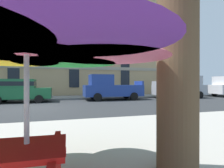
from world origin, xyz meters
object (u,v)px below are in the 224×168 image
at_px(sedan_green, 20,90).
at_px(pickup_blue, 111,88).
at_px(pickup_silver, 181,88).
at_px(patio_umbrella, 26,37).

relative_size(sedan_green, pickup_blue, 0.86).
bearing_deg(pickup_silver, sedan_green, -180.00).
bearing_deg(pickup_blue, sedan_green, -180.00).
relative_size(pickup_blue, patio_umbrella, 1.43).
distance_m(sedan_green, patio_umbrella, 13.00).
xyz_separation_m(sedan_green, pickup_silver, (14.45, 0.00, 0.08)).
distance_m(pickup_blue, pickup_silver, 7.29).
bearing_deg(patio_umbrella, pickup_blue, 70.09).
relative_size(sedan_green, patio_umbrella, 1.24).
bearing_deg(pickup_blue, pickup_silver, 0.00).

